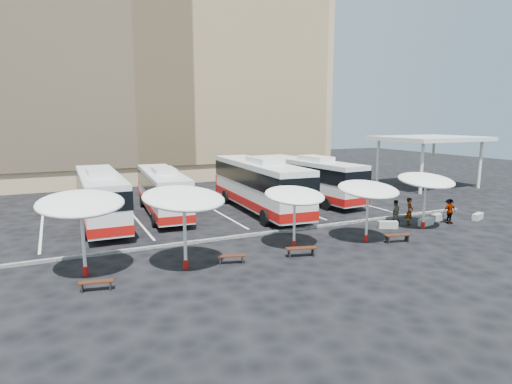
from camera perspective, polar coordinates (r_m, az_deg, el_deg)
name	(u,v)px	position (r m, az deg, el deg)	size (l,w,h in m)	color
ground	(262,237)	(25.72, 0.85, -6.03)	(120.00, 120.00, 0.00)	black
sandstone_building	(147,72)	(55.45, -14.35, 15.29)	(42.00, 18.25, 29.60)	tan
service_canopy	(429,140)	(47.55, 22.12, 6.48)	(10.00, 8.00, 5.20)	white
curb_divider	(259,234)	(26.13, 0.37, -5.60)	(34.00, 0.25, 0.15)	black
bay_lines	(216,211)	(32.87, -5.32, -2.56)	(24.15, 12.00, 0.01)	white
bus_0	(100,195)	(30.47, -20.04, -0.41)	(2.89, 11.94, 3.78)	white
bus_1	(163,190)	(32.16, -12.35, 0.25)	(3.20, 11.31, 3.54)	white
bus_2	(259,183)	(32.40, 0.39, 1.17)	(3.63, 13.42, 4.22)	white
bus_3	(308,177)	(37.19, 6.93, 1.96)	(3.70, 12.50, 3.91)	white
sunshade_0	(81,204)	(20.27, -22.33, -1.46)	(3.76, 3.81, 3.90)	white
sunshade_1	(184,199)	(19.88, -9.59, -0.87)	(4.78, 4.81, 3.97)	white
sunshade_2	(295,196)	(23.13, 5.18, -0.48)	(3.33, 3.37, 3.42)	white
sunshade_3	(368,190)	(24.94, 14.73, 0.31)	(3.59, 3.63, 3.58)	white
sunshade_4	(426,181)	(29.23, 21.73, 1.41)	(3.95, 3.99, 3.65)	white
wood_bench_0	(96,283)	(19.10, -20.53, -11.33)	(1.42, 0.62, 0.42)	black
wood_bench_1	(231,257)	(21.11, -3.33, -8.68)	(1.43, 0.76, 0.42)	black
wood_bench_2	(301,250)	(22.20, 6.03, -7.66)	(1.63, 0.83, 0.48)	black
wood_bench_3	(397,236)	(25.83, 18.34, -5.63)	(1.59, 0.73, 0.47)	black
conc_bench_0	(388,225)	(28.98, 17.16, -4.19)	(1.23, 0.41, 0.46)	#999994
conc_bench_1	(426,222)	(30.57, 21.72, -3.72)	(1.28, 0.43, 0.48)	#999994
conc_bench_2	(436,217)	(32.25, 22.91, -3.14)	(1.21, 0.40, 0.45)	#999994
conc_bench_3	(478,216)	(33.81, 27.46, -2.92)	(1.18, 0.39, 0.44)	#999994
passenger_0	(409,212)	(30.02, 19.79, -2.48)	(0.68, 0.45, 1.86)	black
passenger_1	(395,212)	(30.45, 18.09, -2.49)	(0.77, 0.60, 1.58)	black
passenger_2	(450,211)	(31.55, 24.43, -2.38)	(0.98, 0.41, 1.68)	black
passenger_3	(448,210)	(32.18, 24.28, -2.24)	(1.02, 0.59, 1.58)	black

